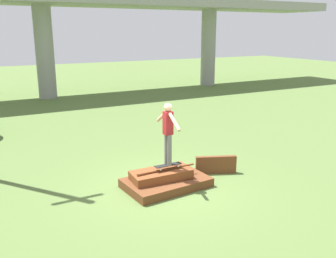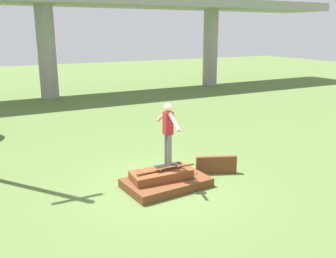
# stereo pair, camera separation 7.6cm
# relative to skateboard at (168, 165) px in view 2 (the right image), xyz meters

# --- Properties ---
(ground_plane) EXTENTS (80.00, 80.00, 0.00)m
(ground_plane) POSITION_rel_skateboard_xyz_m (-0.06, -0.01, -0.61)
(ground_plane) COLOR #567038
(scrap_pile) EXTENTS (2.32, 1.56, 0.54)m
(scrap_pile) POSITION_rel_skateboard_xyz_m (-0.10, 0.01, -0.42)
(scrap_pile) COLOR brown
(scrap_pile) RESTS_ON ground_plane
(scrap_plank_loose) EXTENTS (1.17, 0.59, 0.54)m
(scrap_plank_loose) POSITION_rel_skateboard_xyz_m (1.71, 0.16, -0.34)
(scrap_plank_loose) COLOR brown
(scrap_plank_loose) RESTS_ON ground_plane
(skateboard) EXTENTS (0.77, 0.20, 0.09)m
(skateboard) POSITION_rel_skateboard_xyz_m (0.00, 0.00, 0.00)
(skateboard) COLOR black
(skateboard) RESTS_ON scrap_pile
(skater) EXTENTS (0.22, 1.26, 1.69)m
(skater) POSITION_rel_skateboard_xyz_m (0.00, -0.00, 1.00)
(skater) COLOR slate
(skater) RESTS_ON skateboard
(highway_overpass) EXTENTS (44.00, 4.56, 6.25)m
(highway_overpass) POSITION_rel_skateboard_xyz_m (-0.06, 15.74, 4.88)
(highway_overpass) COLOR gray
(highway_overpass) RESTS_ON ground_plane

